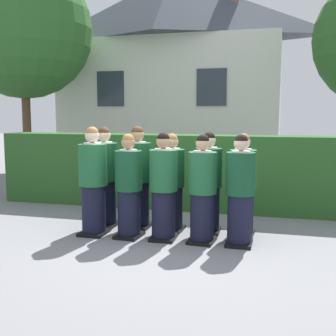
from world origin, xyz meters
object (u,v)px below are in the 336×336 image
at_px(student_rear_row_3, 209,185).
at_px(student_front_row_0, 93,184).
at_px(student_rear_row_1, 138,180).
at_px(student_rear_row_2, 172,185).
at_px(student_front_row_4, 240,193).
at_px(student_rear_row_4, 243,187).
at_px(student_front_row_2, 163,189).
at_px(student_rear_row_0, 105,179).
at_px(student_front_row_3, 202,192).
at_px(student_front_row_1, 129,189).

bearing_deg(student_rear_row_3, student_front_row_0, -161.82).
xyz_separation_m(student_rear_row_1, student_rear_row_2, (0.59, -0.03, -0.05)).
height_order(student_front_row_4, student_rear_row_4, student_front_row_4).
bearing_deg(student_front_row_2, student_rear_row_0, 157.00).
height_order(student_rear_row_0, student_rear_row_4, student_rear_row_0).
bearing_deg(student_front_row_3, student_front_row_4, 0.50).
bearing_deg(student_rear_row_2, student_rear_row_4, 1.17).
bearing_deg(student_front_row_1, student_front_row_3, 1.38).
bearing_deg(student_rear_row_0, student_front_row_3, -15.74).
relative_size(student_front_row_1, student_front_row_3, 1.00).
bearing_deg(student_rear_row_0, student_front_row_0, -87.11).
relative_size(student_rear_row_2, student_rear_row_3, 0.98).
relative_size(student_front_row_3, student_rear_row_3, 0.99).
distance_m(student_rear_row_1, student_rear_row_3, 1.17).
relative_size(student_front_row_3, student_front_row_4, 0.99).
bearing_deg(student_front_row_0, student_front_row_3, 0.62).
height_order(student_front_row_3, student_rear_row_1, student_rear_row_1).
bearing_deg(student_rear_row_4, student_front_row_1, -161.53).
distance_m(student_rear_row_2, student_rear_row_4, 1.12).
distance_m(student_front_row_3, student_front_row_4, 0.54).
relative_size(student_rear_row_1, student_rear_row_2, 1.07).
xyz_separation_m(student_front_row_3, student_rear_row_1, (-1.17, 0.53, 0.05)).
distance_m(student_front_row_3, student_rear_row_2, 0.77).
xyz_separation_m(student_front_row_0, student_rear_row_0, (-0.03, 0.51, -0.01)).
bearing_deg(student_rear_row_1, student_front_row_3, -24.30).
xyz_separation_m(student_front_row_3, student_front_row_4, (0.54, 0.00, 0.00)).
bearing_deg(student_rear_row_4, student_front_row_4, -88.51).
relative_size(student_front_row_1, student_rear_row_1, 0.94).
distance_m(student_front_row_0, student_front_row_2, 1.13).
bearing_deg(student_front_row_2, student_rear_row_2, 89.60).
bearing_deg(student_front_row_1, student_rear_row_4, 18.47).
distance_m(student_front_row_0, student_front_row_4, 2.26).
height_order(student_front_row_1, student_front_row_4, student_front_row_4).
bearing_deg(student_rear_row_1, student_rear_row_2, -2.54).
distance_m(student_front_row_1, student_rear_row_0, 0.81).
xyz_separation_m(student_front_row_4, student_rear_row_3, (-0.55, 0.54, 0.00)).
relative_size(student_front_row_1, student_rear_row_0, 0.95).
bearing_deg(student_rear_row_2, student_front_row_2, -90.40).
bearing_deg(student_rear_row_0, student_rear_row_4, 0.90).
distance_m(student_front_row_2, student_rear_row_3, 0.80).
xyz_separation_m(student_rear_row_1, student_rear_row_3, (1.17, 0.01, -0.04)).
xyz_separation_m(student_front_row_1, student_rear_row_2, (0.54, 0.53, -0.01)).
height_order(student_front_row_1, student_rear_row_2, student_front_row_1).
bearing_deg(student_rear_row_1, student_rear_row_0, -176.08).
bearing_deg(student_rear_row_0, student_rear_row_2, 0.64).
height_order(student_front_row_1, student_rear_row_3, student_rear_row_3).
bearing_deg(student_front_row_1, student_rear_row_2, 44.41).
height_order(student_front_row_0, student_front_row_4, student_front_row_0).
bearing_deg(student_front_row_2, student_front_row_3, -0.17).
xyz_separation_m(student_rear_row_2, student_rear_row_3, (0.58, 0.04, 0.01)).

